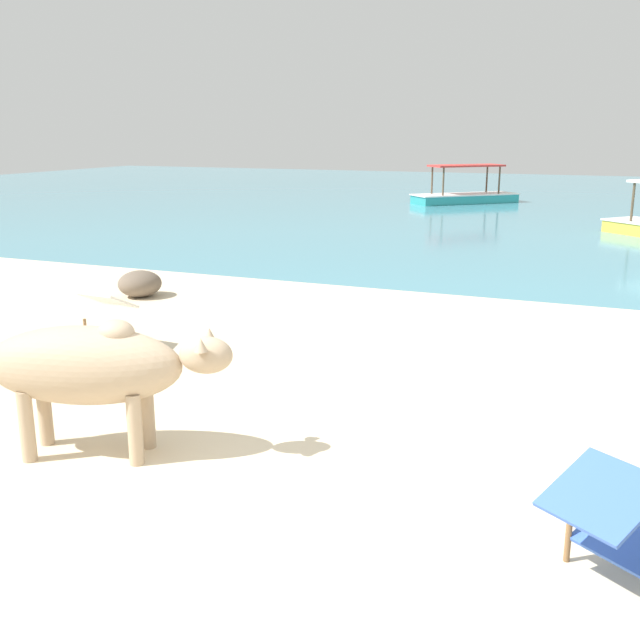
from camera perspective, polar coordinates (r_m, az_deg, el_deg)
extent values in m
cube|color=beige|center=(5.17, -9.30, -13.87)|extent=(18.00, 14.00, 0.04)
cube|color=teal|center=(26.08, 16.95, 8.42)|extent=(60.00, 36.00, 0.03)
cylinder|color=tan|center=(5.94, -13.14, -7.07)|extent=(0.11, 0.11, 0.55)
cylinder|color=tan|center=(5.67, -14.05, -8.18)|extent=(0.11, 0.11, 0.55)
cylinder|color=tan|center=(6.23, -20.42, -6.60)|extent=(0.11, 0.11, 0.55)
cylinder|color=tan|center=(5.97, -21.63, -7.62)|extent=(0.11, 0.11, 0.55)
ellipsoid|color=tan|center=(5.80, -17.71, -3.33)|extent=(1.59, 0.99, 0.60)
ellipsoid|color=tan|center=(5.49, -8.77, -2.69)|extent=(0.45, 0.35, 0.28)
cone|color=tan|center=(5.59, -8.51, -1.10)|extent=(0.13, 0.13, 0.10)
cone|color=tan|center=(5.33, -9.15, -1.90)|extent=(0.13, 0.13, 0.10)
ellipsoid|color=tan|center=(5.64, -15.44, -0.98)|extent=(0.34, 0.31, 0.20)
cylinder|color=brown|center=(4.98, 21.56, -14.76)|extent=(0.04, 0.04, 0.14)
cylinder|color=brown|center=(4.63, 18.58, -15.37)|extent=(0.04, 0.04, 0.34)
cube|color=#3D66C6|center=(4.62, 22.91, -14.87)|extent=(0.67, 0.65, 0.21)
cube|color=#3D66C6|center=(4.24, 20.90, -12.43)|extent=(0.69, 0.68, 0.23)
cylinder|color=brown|center=(8.22, -16.92, -2.78)|extent=(0.04, 0.04, 0.14)
cylinder|color=brown|center=(8.57, -19.45, -2.28)|extent=(0.04, 0.04, 0.14)
cylinder|color=brown|center=(8.48, -15.06, -1.42)|extent=(0.04, 0.04, 0.34)
cylinder|color=brown|center=(8.82, -17.59, -0.99)|extent=(0.04, 0.04, 0.34)
cube|color=silver|center=(8.49, -17.33, -1.08)|extent=(0.55, 0.47, 0.21)
cube|color=silver|center=(8.63, -16.06, 1.50)|extent=(0.55, 0.50, 0.23)
ellipsoid|color=#6B5B4C|center=(11.33, -13.69, 2.73)|extent=(0.81, 0.83, 0.39)
cylinder|color=brown|center=(19.27, 22.92, 8.30)|extent=(0.06, 0.06, 0.95)
cube|color=teal|center=(26.14, 11.08, 9.12)|extent=(3.40, 3.24, 0.28)
cube|color=white|center=(26.12, 11.09, 9.47)|extent=(3.49, 3.33, 0.04)
cylinder|color=brown|center=(26.98, 12.71, 10.51)|extent=(0.06, 0.06, 0.95)
cylinder|color=brown|center=(26.34, 13.63, 10.37)|extent=(0.06, 0.06, 0.95)
cylinder|color=brown|center=(25.88, 8.61, 10.54)|extent=(0.06, 0.06, 0.95)
cylinder|color=brown|center=(25.21, 9.47, 10.41)|extent=(0.06, 0.06, 0.95)
cube|color=red|center=(26.06, 11.20, 11.57)|extent=(2.49, 2.39, 0.06)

